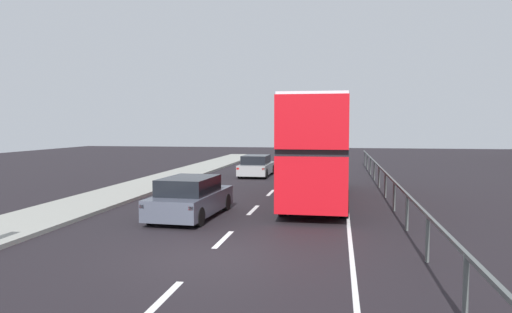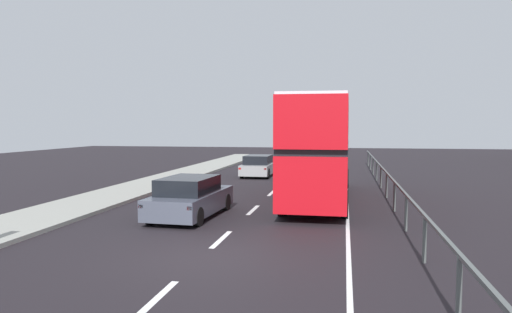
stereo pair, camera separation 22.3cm
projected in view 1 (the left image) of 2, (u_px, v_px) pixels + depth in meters
The scene contains 6 objects.
ground_plane at pixel (208, 257), 12.14m from camera, with size 73.44×120.00×0.10m, color black.
lane_paint_markings at pixel (314, 202), 20.60m from camera, with size 3.73×46.00×0.01m.
bridge_side_railing at pixel (390, 182), 20.02m from camera, with size 0.10×42.00×1.16m.
double_decker_bus_red at pixel (319, 147), 21.02m from camera, with size 2.57×11.31×4.39m.
hatchback_car_near at pixel (191, 198), 17.09m from camera, with size 2.08×4.59×1.45m.
sedan_car_ahead at pixel (256, 166), 30.93m from camera, with size 1.86×4.15×1.37m.
Camera 1 is at (3.24, -11.57, 3.27)m, focal length 33.60 mm.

